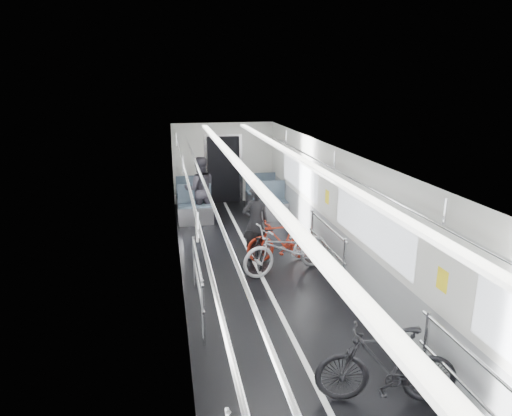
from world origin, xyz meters
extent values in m
cube|color=black|center=(0.00, 0.00, 0.00)|extent=(3.00, 14.00, 0.01)
cube|color=white|center=(0.00, 0.00, 2.40)|extent=(3.00, 14.00, 0.02)
cube|color=silver|center=(-1.50, 0.00, 1.20)|extent=(0.02, 14.00, 2.40)
cube|color=silver|center=(1.50, 0.00, 1.20)|extent=(0.02, 14.00, 2.40)
cube|color=silver|center=(0.00, 7.00, 1.20)|extent=(3.00, 0.02, 2.40)
cube|color=white|center=(0.00, 0.00, 0.01)|extent=(0.08, 13.80, 0.01)
cube|color=gray|center=(-1.47, 0.00, 0.45)|extent=(0.01, 13.90, 0.90)
cube|color=gray|center=(1.47, 0.00, 0.45)|extent=(0.01, 13.90, 0.90)
cube|color=white|center=(-1.47, 0.00, 1.40)|extent=(0.01, 10.80, 0.75)
cube|color=white|center=(1.47, 0.00, 1.40)|extent=(0.01, 10.80, 0.75)
cube|color=white|center=(-0.55, 0.00, 2.34)|extent=(0.14, 13.40, 0.05)
cube|color=white|center=(0.55, 0.00, 2.34)|extent=(0.14, 13.40, 0.05)
cube|color=black|center=(0.00, 6.94, 1.00)|extent=(0.95, 0.10, 2.00)
imported|color=black|center=(0.68, -2.29, 0.49)|extent=(1.69, 0.82, 0.98)
imported|color=#B4B5B9|center=(0.53, 1.52, 0.49)|extent=(1.99, 1.14, 0.99)
imported|color=#A82714|center=(0.57, 2.12, 0.45)|extent=(1.51, 0.50, 0.89)
imported|color=black|center=(0.05, 2.21, 0.41)|extent=(0.60, 1.57, 0.82)
imported|color=black|center=(0.06, 2.31, 0.80)|extent=(0.64, 0.48, 1.59)
imported|color=#28262C|center=(-0.85, 5.19, 0.86)|extent=(0.85, 0.67, 1.72)
camera|label=1|loc=(-1.67, -6.44, 3.67)|focal=32.00mm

